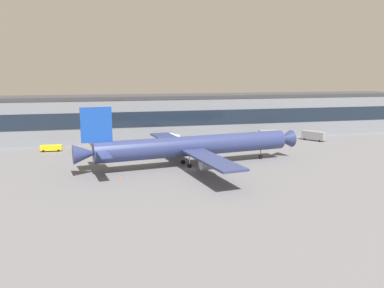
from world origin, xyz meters
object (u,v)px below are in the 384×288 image
object	(u,v)px
stair_truck	(172,139)
belt_loader	(52,148)
airliner	(192,146)
catering_truck	(270,135)
traffic_cone_0	(120,177)
fuel_truck	(313,135)
baggage_tug	(106,143)

from	to	relation	value
stair_truck	belt_loader	world-z (taller)	stair_truck
airliner	catering_truck	xyz separation A→B (m)	(35.27, 28.29, -2.98)
airliner	traffic_cone_0	bearing A→B (deg)	-157.13
catering_truck	fuel_truck	size ratio (longest dim) A/B	0.88
airliner	fuel_truck	world-z (taller)	airliner
belt_loader	catering_truck	bearing A→B (deg)	-0.15
catering_truck	traffic_cone_0	size ratio (longest dim) A/B	12.83
belt_loader	baggage_tug	world-z (taller)	belt_loader
airliner	stair_truck	world-z (taller)	airliner
fuel_truck	traffic_cone_0	bearing A→B (deg)	-153.57
stair_truck	baggage_tug	xyz separation A→B (m)	(-22.30, 1.39, -0.89)
catering_truck	baggage_tug	xyz separation A→B (m)	(-57.10, 4.16, -1.21)
baggage_tug	traffic_cone_0	world-z (taller)	baggage_tug
airliner	belt_loader	xyz separation A→B (m)	(-38.47, 28.49, -4.12)
belt_loader	fuel_truck	size ratio (longest dim) A/B	0.76
belt_loader	traffic_cone_0	xyz separation A→B (m)	(19.07, -36.67, -0.86)
airliner	traffic_cone_0	distance (m)	21.63
baggage_tug	fuel_truck	bearing A→B (deg)	-4.03
stair_truck	catering_truck	world-z (taller)	catering_truck
stair_truck	baggage_tug	distance (m)	22.36
stair_truck	fuel_truck	distance (m)	51.59
airliner	stair_truck	xyz separation A→B (m)	(0.47, 31.06, -3.29)
stair_truck	catering_truck	distance (m)	34.92
belt_loader	traffic_cone_0	size ratio (longest dim) A/B	11.06
stair_truck	catering_truck	bearing A→B (deg)	-4.56
belt_loader	traffic_cone_0	distance (m)	41.34
stair_truck	belt_loader	size ratio (longest dim) A/B	1.00
airliner	baggage_tug	distance (m)	39.33
belt_loader	fuel_truck	world-z (taller)	fuel_truck
belt_loader	baggage_tug	size ratio (longest dim) A/B	1.58
baggage_tug	fuel_truck	world-z (taller)	fuel_truck
fuel_truck	baggage_tug	bearing A→B (deg)	175.97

